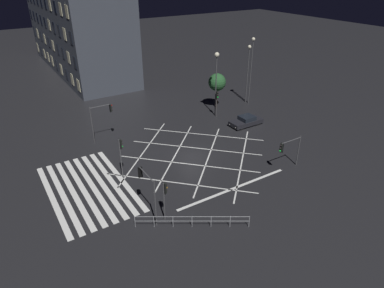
% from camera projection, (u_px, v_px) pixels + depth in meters
% --- Properties ---
extents(ground_plane, '(200.00, 200.00, 0.00)m').
position_uv_depth(ground_plane, '(192.00, 156.00, 36.96)').
color(ground_plane, black).
extents(road_markings, '(18.19, 23.86, 0.01)m').
position_uv_depth(road_markings, '(124.00, 179.00, 32.89)').
color(road_markings, silver).
rests_on(road_markings, ground_plane).
extents(traffic_light_nw_main, '(0.39, 0.36, 3.64)m').
position_uv_depth(traffic_light_nw_main, '(217.00, 99.00, 45.19)').
color(traffic_light_nw_main, '#424244').
rests_on(traffic_light_nw_main, ground_plane).
extents(traffic_light_se_cross, '(0.36, 0.39, 3.49)m').
position_uv_depth(traffic_light_se_cross, '(165.00, 194.00, 26.62)').
color(traffic_light_se_cross, '#424244').
rests_on(traffic_light_se_cross, ground_plane).
extents(traffic_light_se_main, '(2.82, 0.36, 4.20)m').
position_uv_depth(traffic_light_se_main, '(146.00, 184.00, 26.75)').
color(traffic_light_se_main, '#424244').
rests_on(traffic_light_se_main, ground_plane).
extents(traffic_light_ne_cross, '(0.36, 2.82, 3.31)m').
position_uv_depth(traffic_light_ne_cross, '(288.00, 148.00, 33.42)').
color(traffic_light_ne_cross, '#424244').
rests_on(traffic_light_ne_cross, ground_plane).
extents(traffic_light_sw_cross, '(0.36, 2.62, 4.49)m').
position_uv_depth(traffic_light_sw_cross, '(102.00, 115.00, 38.54)').
color(traffic_light_sw_cross, '#424244').
rests_on(traffic_light_sw_cross, ground_plane).
extents(traffic_light_median_south, '(0.36, 0.39, 4.12)m').
position_uv_depth(traffic_light_median_south, '(121.00, 151.00, 31.86)').
color(traffic_light_median_south, '#424244').
rests_on(traffic_light_median_south, ground_plane).
extents(street_lamp_east, '(0.62, 0.62, 8.57)m').
position_uv_depth(street_lamp_east, '(216.00, 68.00, 43.81)').
color(street_lamp_east, '#424244').
rests_on(street_lamp_east, ground_plane).
extents(street_lamp_west, '(0.52, 0.52, 8.41)m').
position_uv_depth(street_lamp_west, '(248.00, 63.00, 48.68)').
color(street_lamp_west, '#424244').
rests_on(street_lamp_west, ground_plane).
extents(street_lamp_far, '(0.48, 0.48, 9.52)m').
position_uv_depth(street_lamp_far, '(252.00, 60.00, 48.08)').
color(street_lamp_far, '#424244').
rests_on(street_lamp_far, ground_plane).
extents(street_tree_near, '(2.45, 2.45, 5.02)m').
position_uv_depth(street_tree_near, '(217.00, 82.00, 47.63)').
color(street_tree_near, '#38281C').
rests_on(street_tree_near, ground_plane).
extents(waiting_car, '(1.87, 4.37, 1.23)m').
position_uv_depth(waiting_car, '(246.00, 121.00, 43.73)').
color(waiting_car, black).
rests_on(waiting_car, ground_plane).
extents(pedestrian_railing, '(4.81, 7.61, 1.05)m').
position_uv_depth(pedestrian_railing, '(192.00, 220.00, 26.61)').
color(pedestrian_railing, '#9EA0A5').
rests_on(pedestrian_railing, ground_plane).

